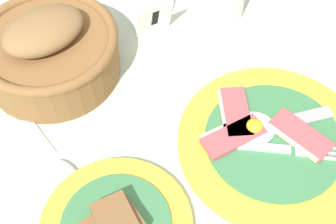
{
  "coord_description": "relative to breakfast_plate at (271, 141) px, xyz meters",
  "views": [
    {
      "loc": [
        -0.18,
        -0.24,
        0.57
      ],
      "look_at": [
        -0.04,
        0.12,
        0.02
      ],
      "focal_mm": 50.0,
      "sensor_mm": 36.0,
      "label": 1
    }
  ],
  "objects": [
    {
      "name": "breakfast_plate",
      "position": [
        0.0,
        0.0,
        0.0
      ],
      "size": [
        0.27,
        0.27,
        0.03
      ],
      "color": "yellow",
      "rests_on": "ground_plane"
    },
    {
      "name": "bread_basket",
      "position": [
        -0.25,
        0.25,
        0.04
      ],
      "size": [
        0.21,
        0.21,
        0.11
      ],
      "color": "brown",
      "rests_on": "ground_plane"
    },
    {
      "name": "teaspoon_by_saucer",
      "position": [
        -0.28,
        0.07,
        -0.0
      ],
      "size": [
        0.07,
        0.19,
        0.01
      ],
      "rotation": [
        0.0,
        0.0,
        5.0
      ],
      "color": "silver",
      "rests_on": "ground_plane"
    },
    {
      "name": "number_card",
      "position": [
        -0.08,
        0.27,
        0.03
      ],
      "size": [
        0.06,
        0.05,
        0.07
      ],
      "rotation": [
        0.0,
        0.0,
        0.1
      ],
      "color": "white",
      "rests_on": "ground_plane"
    },
    {
      "name": "ground_plane",
      "position": [
        -0.08,
        -0.03,
        -0.01
      ],
      "size": [
        3.0,
        3.0,
        0.0
      ],
      "primitive_type": "plane",
      "color": "#B7CCB7"
    }
  ]
}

